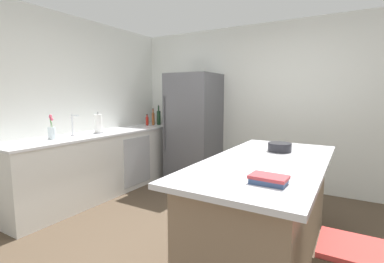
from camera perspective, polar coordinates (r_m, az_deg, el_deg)
name	(u,v)px	position (r m, az deg, el deg)	size (l,w,h in m)	color
ground_plane	(208,248)	(2.92, 3.22, -22.86)	(7.20, 7.20, 0.00)	#4C3D2D
wall_rear	(272,106)	(4.64, 16.24, 5.02)	(6.00, 0.10, 2.60)	silver
wall_left	(48,108)	(4.24, -27.59, 4.27)	(0.10, 6.00, 2.60)	silver
counter_run_left	(105,162)	(4.43, -17.49, -6.06)	(0.67, 2.98, 0.93)	silver
kitchen_island	(265,209)	(2.67, 14.78, -15.09)	(0.96, 2.08, 0.91)	#8E755B
refrigerator	(194,128)	(4.75, 0.37, 0.71)	(0.78, 0.76, 1.83)	#56565B
sink_faucet	(73,124)	(4.07, -23.31, 1.34)	(0.15, 0.05, 0.30)	silver
flower_vase	(52,132)	(3.88, -26.91, 0.00)	(0.09, 0.09, 0.31)	silver
paper_towel_roll	(98,124)	(4.26, -18.74, 1.47)	(0.14, 0.14, 0.31)	gray
syrup_bottle	(159,119)	(5.36, -6.90, 2.48)	(0.07, 0.07, 0.22)	#5B3319
wine_bottle	(159,117)	(5.25, -6.88, 2.93)	(0.07, 0.07, 0.36)	#19381E
vinegar_bottle	(153,118)	(5.20, -8.00, 2.70)	(0.05, 0.05, 0.31)	#994C23
hot_sauce_bottle	(147,121)	(5.17, -9.23, 2.20)	(0.05, 0.05, 0.20)	red
cookbook_stack	(269,179)	(1.87, 15.52, -9.49)	(0.24, 0.17, 0.05)	#334770
mixing_bowl	(280,147)	(2.95, 17.59, -3.09)	(0.23, 0.23, 0.09)	black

